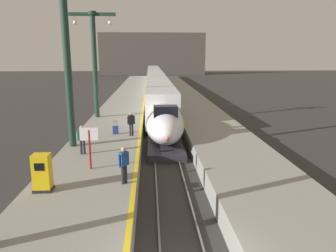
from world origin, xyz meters
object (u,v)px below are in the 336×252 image
(passenger_far_waiting, at_px, (124,162))
(ticket_machine_yellow, at_px, (42,174))
(departure_info_board, at_px, (89,140))
(rolling_suitcase, at_px, (116,130))
(highspeed_train_main, at_px, (156,82))
(station_column_mid, at_px, (66,45))
(passenger_mid_platform, at_px, (82,138))
(station_column_far, at_px, (94,55))
(passenger_near_edge, at_px, (131,122))

(passenger_far_waiting, distance_m, ticket_machine_yellow, 3.40)
(passenger_far_waiting, height_order, departure_info_board, departure_info_board)
(departure_info_board, bearing_deg, rolling_suitcase, 85.94)
(highspeed_train_main, distance_m, station_column_mid, 37.24)
(rolling_suitcase, bearing_deg, highspeed_train_main, 83.98)
(passenger_mid_platform, relative_size, departure_info_board, 0.80)
(ticket_machine_yellow, height_order, departure_info_board, departure_info_board)
(station_column_far, xyz_separation_m, rolling_suitcase, (2.37, -6.61, -5.27))
(station_column_far, distance_m, passenger_far_waiting, 16.75)
(passenger_far_waiting, relative_size, ticket_machine_yellow, 1.06)
(rolling_suitcase, bearing_deg, passenger_far_waiting, -81.68)
(ticket_machine_yellow, bearing_deg, departure_info_board, 59.11)
(passenger_mid_platform, relative_size, passenger_far_waiting, 1.00)
(ticket_machine_yellow, bearing_deg, rolling_suitcase, 78.18)
(rolling_suitcase, distance_m, ticket_machine_yellow, 9.85)
(station_column_far, relative_size, passenger_far_waiting, 5.49)
(station_column_far, height_order, passenger_near_edge, station_column_far)
(passenger_near_edge, xyz_separation_m, rolling_suitcase, (-1.17, 0.51, -0.69))
(passenger_far_waiting, relative_size, rolling_suitcase, 1.72)
(highspeed_train_main, distance_m, station_column_far, 27.91)
(station_column_mid, distance_m, passenger_far_waiting, 8.85)
(highspeed_train_main, distance_m, passenger_far_waiting, 42.63)
(passenger_mid_platform, distance_m, departure_info_board, 2.65)
(highspeed_train_main, distance_m, passenger_mid_platform, 38.47)
(highspeed_train_main, bearing_deg, passenger_far_waiting, -92.97)
(station_column_mid, bearing_deg, rolling_suitcase, 50.81)
(passenger_near_edge, relative_size, passenger_far_waiting, 1.00)
(station_column_mid, xyz_separation_m, station_column_far, (-0.00, 9.52, -0.57))
(highspeed_train_main, bearing_deg, rolling_suitcase, -96.02)
(passenger_mid_platform, bearing_deg, rolling_suitcase, 73.43)
(station_column_far, bearing_deg, ticket_machine_yellow, -88.77)
(highspeed_train_main, height_order, station_column_mid, station_column_mid)
(passenger_far_waiting, distance_m, rolling_suitcase, 9.19)
(station_column_far, distance_m, departure_info_board, 14.43)
(passenger_near_edge, relative_size, departure_info_board, 0.80)
(passenger_mid_platform, bearing_deg, station_column_mid, 119.14)
(passenger_mid_platform, bearing_deg, passenger_near_edge, 58.42)
(passenger_mid_platform, bearing_deg, passenger_far_waiting, -58.41)
(highspeed_train_main, distance_m, rolling_suitcase, 33.69)
(ticket_machine_yellow, bearing_deg, station_column_mid, 92.98)
(passenger_near_edge, bearing_deg, departure_info_board, -104.20)
(station_column_far, xyz_separation_m, ticket_machine_yellow, (0.35, -16.25, -4.83))
(highspeed_train_main, xyz_separation_m, station_column_mid, (-5.90, -36.40, 5.23))
(highspeed_train_main, height_order, passenger_near_edge, highspeed_train_main)
(highspeed_train_main, relative_size, station_column_far, 8.24)
(station_column_mid, relative_size, passenger_mid_platform, 6.13)
(station_column_mid, relative_size, ticket_machine_yellow, 6.48)
(passenger_near_edge, distance_m, departure_info_board, 6.83)
(highspeed_train_main, bearing_deg, passenger_near_edge, -93.98)
(highspeed_train_main, xyz_separation_m, station_column_far, (-5.90, -26.88, 4.65))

